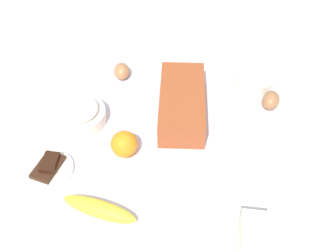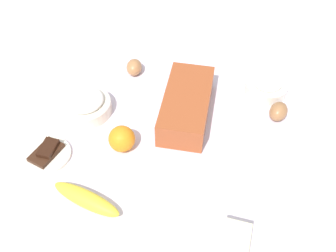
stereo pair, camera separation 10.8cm
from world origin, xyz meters
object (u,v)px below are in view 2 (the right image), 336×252
(egg_near_butter, at_px, (278,111))
(chocolate_plate, at_px, (47,154))
(orange_fruit, at_px, (122,139))
(egg_beside_bowl, at_px, (134,67))
(butter_block, at_px, (234,245))
(banana, at_px, (86,199))
(sugar_bowl, at_px, (266,86))
(flour_bowl, at_px, (85,104))
(loaf_pan, at_px, (186,105))

(egg_near_butter, height_order, chocolate_plate, egg_near_butter)
(orange_fruit, relative_size, egg_beside_bowl, 1.15)
(butter_block, distance_m, egg_near_butter, 0.45)
(butter_block, xyz_separation_m, chocolate_plate, (0.08, 0.54, -0.02))
(banana, bearing_deg, butter_block, -88.59)
(sugar_bowl, distance_m, egg_near_butter, 0.11)
(flour_bowl, height_order, banana, flour_bowl)
(orange_fruit, bearing_deg, loaf_pan, -33.83)
(orange_fruit, bearing_deg, egg_near_butter, -54.82)
(egg_near_butter, relative_size, egg_beside_bowl, 1.04)
(banana, bearing_deg, orange_fruit, -1.67)
(butter_block, bearing_deg, loaf_pan, 32.95)
(butter_block, bearing_deg, egg_beside_bowl, 43.47)
(sugar_bowl, distance_m, banana, 0.65)
(banana, height_order, orange_fruit, orange_fruit)
(orange_fruit, distance_m, butter_block, 0.40)
(loaf_pan, relative_size, egg_beside_bowl, 4.68)
(flour_bowl, height_order, chocolate_plate, flour_bowl)
(sugar_bowl, bearing_deg, banana, 149.46)
(butter_block, xyz_separation_m, egg_beside_bowl, (0.49, 0.46, -0.00))
(butter_block, bearing_deg, flour_bowl, 62.64)
(flour_bowl, bearing_deg, banana, -150.85)
(egg_near_butter, bearing_deg, loaf_pan, 108.23)
(butter_block, height_order, chocolate_plate, butter_block)
(banana, bearing_deg, flour_bowl, 29.15)
(sugar_bowl, bearing_deg, loaf_pan, 132.24)
(flour_bowl, bearing_deg, orange_fruit, -118.05)
(loaf_pan, height_order, egg_beside_bowl, loaf_pan)
(butter_block, relative_size, egg_beside_bowl, 1.41)
(banana, relative_size, egg_beside_bowl, 2.98)
(orange_fruit, distance_m, egg_near_butter, 0.46)
(flour_bowl, bearing_deg, loaf_pan, -71.12)
(flour_bowl, bearing_deg, butter_block, -117.36)
(sugar_bowl, bearing_deg, chocolate_plate, 132.84)
(sugar_bowl, xyz_separation_m, chocolate_plate, (-0.47, 0.50, -0.02))
(egg_near_butter, bearing_deg, butter_block, 177.57)
(egg_near_butter, bearing_deg, flour_bowl, 108.57)
(banana, relative_size, chocolate_plate, 1.46)
(butter_block, bearing_deg, chocolate_plate, 81.23)
(flour_bowl, xyz_separation_m, chocolate_plate, (-0.19, 0.02, -0.02))
(loaf_pan, height_order, flour_bowl, loaf_pan)
(loaf_pan, bearing_deg, orange_fruit, 135.95)
(banana, bearing_deg, egg_near_butter, -39.90)
(loaf_pan, bearing_deg, banana, 150.95)
(sugar_bowl, relative_size, banana, 0.69)
(loaf_pan, relative_size, chocolate_plate, 2.30)
(loaf_pan, bearing_deg, flour_bowl, 98.66)
(sugar_bowl, distance_m, chocolate_plate, 0.69)
(banana, bearing_deg, egg_beside_bowl, 10.81)
(sugar_bowl, relative_size, chocolate_plate, 1.01)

